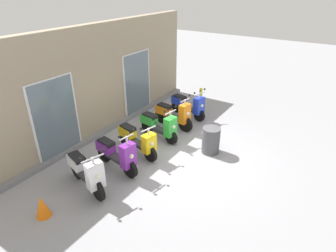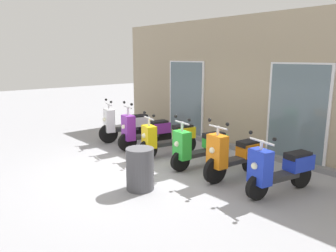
# 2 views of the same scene
# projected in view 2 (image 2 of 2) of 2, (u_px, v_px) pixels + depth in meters

# --- Properties ---
(ground_plane) EXTENTS (40.00, 40.00, 0.00)m
(ground_plane) POSITION_uv_depth(u_px,v_px,m) (146.00, 172.00, 7.01)
(ground_plane) COLOR #939399
(storefront_facade) EXTENTS (9.18, 0.50, 3.44)m
(storefront_facade) POSITION_uv_depth(u_px,v_px,m) (237.00, 86.00, 8.62)
(storefront_facade) COLOR gray
(storefront_facade) RESTS_ON ground_plane
(scooter_white) EXTENTS (0.77, 1.58, 1.25)m
(scooter_white) POSITION_uv_depth(u_px,v_px,m) (125.00, 124.00, 9.44)
(scooter_white) COLOR black
(scooter_white) RESTS_ON ground_plane
(scooter_purple) EXTENTS (0.60, 1.57, 1.30)m
(scooter_purple) POSITION_uv_depth(u_px,v_px,m) (144.00, 131.00, 8.66)
(scooter_purple) COLOR black
(scooter_purple) RESTS_ON ground_plane
(scooter_yellow) EXTENTS (0.69, 1.57, 1.14)m
(scooter_yellow) POSITION_uv_depth(u_px,v_px,m) (168.00, 138.00, 8.01)
(scooter_yellow) COLOR black
(scooter_yellow) RESTS_ON ground_plane
(scooter_green) EXTENTS (0.61, 1.49, 1.20)m
(scooter_green) POSITION_uv_depth(u_px,v_px,m) (199.00, 146.00, 7.20)
(scooter_green) COLOR black
(scooter_green) RESTS_ON ground_plane
(scooter_orange) EXTENTS (0.56, 1.58, 1.25)m
(scooter_orange) POSITION_uv_depth(u_px,v_px,m) (234.00, 155.00, 6.53)
(scooter_orange) COLOR black
(scooter_orange) RESTS_ON ground_plane
(scooter_blue) EXTENTS (0.70, 1.54, 1.17)m
(scooter_blue) POSITION_uv_depth(u_px,v_px,m) (280.00, 169.00, 5.79)
(scooter_blue) COLOR black
(scooter_blue) RESTS_ON ground_plane
(trash_bin) EXTENTS (0.52, 0.52, 0.79)m
(trash_bin) POSITION_uv_depth(u_px,v_px,m) (140.00, 169.00, 6.00)
(trash_bin) COLOR #4C4C51
(trash_bin) RESTS_ON ground_plane
(traffic_cone) EXTENTS (0.32, 0.32, 0.52)m
(traffic_cone) POSITION_uv_depth(u_px,v_px,m) (108.00, 126.00, 10.44)
(traffic_cone) COLOR orange
(traffic_cone) RESTS_ON ground_plane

